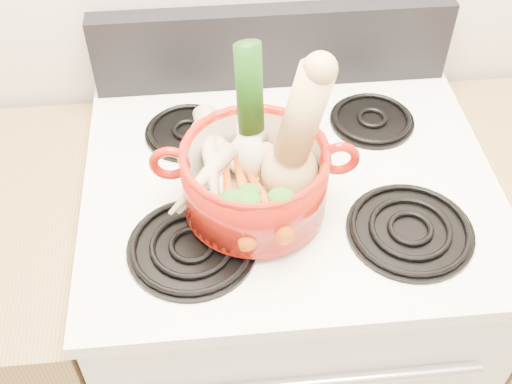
{
  "coord_description": "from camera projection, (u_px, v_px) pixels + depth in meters",
  "views": [
    {
      "loc": [
        -0.15,
        0.55,
        1.81
      ],
      "look_at": [
        -0.07,
        1.3,
        1.02
      ],
      "focal_mm": 45.0,
      "sensor_mm": 36.0,
      "label": 1
    }
  ],
  "objects": [
    {
      "name": "leek",
      "position": [
        250.0,
        120.0,
        1.04
      ],
      "size": [
        0.06,
        0.08,
        0.29
      ],
      "primitive_type": "cylinder",
      "rotation": [
        -0.11,
        0.0,
        0.25
      ],
      "color": "white",
      "rests_on": "dutch_oven"
    },
    {
      "name": "burner_front_right",
      "position": [
        410.0,
        229.0,
        1.12
      ],
      "size": [
        0.22,
        0.22,
        0.02
      ],
      "primitive_type": "cylinder",
      "color": "black",
      "rests_on": "cooktop"
    },
    {
      "name": "burner_back_left",
      "position": [
        188.0,
        131.0,
        1.3
      ],
      "size": [
        0.17,
        0.17,
        0.02
      ],
      "primitive_type": "cylinder",
      "color": "black",
      "rests_on": "cooktop"
    },
    {
      "name": "carrot_4",
      "position": [
        242.0,
        185.0,
        1.09
      ],
      "size": [
        0.04,
        0.15,
        0.04
      ],
      "primitive_type": "cone",
      "rotation": [
        1.66,
        0.0,
        0.09
      ],
      "color": "#BA5A09",
      "rests_on": "dutch_oven"
    },
    {
      "name": "pot_handle_right",
      "position": [
        339.0,
        159.0,
        1.08
      ],
      "size": [
        0.07,
        0.02,
        0.07
      ],
      "primitive_type": "torus",
      "rotation": [
        1.57,
        0.0,
        -0.06
      ],
      "color": "maroon",
      "rests_on": "dutch_oven"
    },
    {
      "name": "control_backsplash",
      "position": [
        273.0,
        47.0,
        1.36
      ],
      "size": [
        0.76,
        0.05,
        0.18
      ],
      "primitive_type": "cube",
      "color": "black",
      "rests_on": "cooktop"
    },
    {
      "name": "cooktop",
      "position": [
        290.0,
        181.0,
        1.23
      ],
      "size": [
        0.78,
        0.67,
        0.03
      ],
      "primitive_type": "cube",
      "color": "white",
      "rests_on": "stove_body"
    },
    {
      "name": "burner_back_right",
      "position": [
        372.0,
        119.0,
        1.32
      ],
      "size": [
        0.17,
        0.17,
        0.02
      ],
      "primitive_type": "cylinder",
      "color": "black",
      "rests_on": "cooktop"
    },
    {
      "name": "carrot_2",
      "position": [
        264.0,
        201.0,
        1.07
      ],
      "size": [
        0.09,
        0.18,
        0.05
      ],
      "primitive_type": "cone",
      "rotation": [
        1.66,
        0.0,
        0.33
      ],
      "color": "#DF590B",
      "rests_on": "dutch_oven"
    },
    {
      "name": "parsnip_2",
      "position": [
        233.0,
        160.0,
        1.13
      ],
      "size": [
        0.15,
        0.2,
        0.06
      ],
      "primitive_type": "cone",
      "rotation": [
        1.66,
        0.0,
        0.57
      ],
      "color": "beige",
      "rests_on": "dutch_oven"
    },
    {
      "name": "stove_body",
      "position": [
        282.0,
        317.0,
        1.58
      ],
      "size": [
        0.76,
        0.65,
        0.92
      ],
      "primitive_type": "cube",
      "color": "silver",
      "rests_on": "floor"
    },
    {
      "name": "squash",
      "position": [
        307.0,
        133.0,
        1.05
      ],
      "size": [
        0.19,
        0.15,
        0.27
      ],
      "primitive_type": null,
      "rotation": [
        0.0,
        0.25,
        0.33
      ],
      "color": "tan",
      "rests_on": "dutch_oven"
    },
    {
      "name": "burner_front_left",
      "position": [
        192.0,
        246.0,
        1.09
      ],
      "size": [
        0.22,
        0.22,
        0.02
      ],
      "primitive_type": "cylinder",
      "color": "black",
      "rests_on": "cooktop"
    },
    {
      "name": "carrot_0",
      "position": [
        235.0,
        213.0,
        1.08
      ],
      "size": [
        0.06,
        0.15,
        0.04
      ],
      "primitive_type": "cone",
      "rotation": [
        1.66,
        0.0,
        0.21
      ],
      "color": "#CF620A",
      "rests_on": "dutch_oven"
    },
    {
      "name": "ginger",
      "position": [
        251.0,
        155.0,
        1.17
      ],
      "size": [
        0.08,
        0.06,
        0.04
      ],
      "primitive_type": "ellipsoid",
      "rotation": [
        0.0,
        0.0,
        -0.02
      ],
      "color": "tan",
      "rests_on": "dutch_oven"
    },
    {
      "name": "parsnip_4",
      "position": [
        210.0,
        157.0,
        1.12
      ],
      "size": [
        0.05,
        0.22,
        0.06
      ],
      "primitive_type": "cone",
      "rotation": [
        1.66,
        0.0,
        0.05
      ],
      "color": "beige",
      "rests_on": "dutch_oven"
    },
    {
      "name": "dutch_oven",
      "position": [
        255.0,
        179.0,
        1.1
      ],
      "size": [
        0.27,
        0.27,
        0.12
      ],
      "primitive_type": "cylinder",
      "rotation": [
        0.0,
        0.0,
        -0.06
      ],
      "color": "maroon",
      "rests_on": "burner_front_left"
    },
    {
      "name": "pot_handle_left",
      "position": [
        170.0,
        163.0,
        1.07
      ],
      "size": [
        0.07,
        0.02,
        0.07
      ],
      "primitive_type": "torus",
      "rotation": [
        1.57,
        0.0,
        -0.06
      ],
      "color": "maroon",
      "rests_on": "dutch_oven"
    },
    {
      "name": "parsnip_1",
      "position": [
        220.0,
        168.0,
        1.13
      ],
      "size": [
        0.19,
        0.2,
        0.07
      ],
      "primitive_type": "cone",
      "rotation": [
        1.66,
        0.0,
        -0.75
      ],
      "color": "beige",
      "rests_on": "dutch_oven"
    },
    {
      "name": "parsnip_3",
      "position": [
        201.0,
        179.0,
        1.1
      ],
      "size": [
        0.14,
        0.15,
        0.05
      ],
      "primitive_type": "cone",
      "rotation": [
        1.66,
        0.0,
        -0.74
      ],
      "color": "beige",
      "rests_on": "dutch_oven"
    },
    {
      "name": "parsnip_0",
      "position": [
        219.0,
        170.0,
        1.14
      ],
      "size": [
        0.06,
        0.22,
        0.06
      ],
      "primitive_type": "cone",
      "rotation": [
        1.66,
        0.0,
        0.09
      ],
      "color": "beige",
      "rests_on": "dutch_oven"
    },
    {
      "name": "oven_handle",
      "position": [
        312.0,
        383.0,
        1.11
      ],
      "size": [
        0.6,
        0.02,
        0.02
      ],
      "primitive_type": "cylinder",
      "rotation": [
        0.0,
        1.57,
        0.0
      ],
      "color": "silver",
      "rests_on": "stove_body"
    },
    {
      "name": "carrot_3",
      "position": [
        248.0,
        206.0,
        1.06
      ],
      "size": [
        0.07,
        0.13,
        0.04
      ],
      "primitive_type": "cone",
      "rotation": [
        1.66,
        0.0,
        -0.38
      ],
      "color": "#BC5709",
      "rests_on": "dutch_oven"
    },
    {
      "name": "carrot_1",
      "position": [
        229.0,
        196.0,
        1.09
      ],
      "size": [
        0.03,
        0.15,
        0.04
      ],
      "primitive_type": "cone",
      "rotation": [
        1.66,
        0.0,
        0.02
      ],
      "color": "#CA3C0A",
      "rests_on": "dutch_oven"
    }
  ]
}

